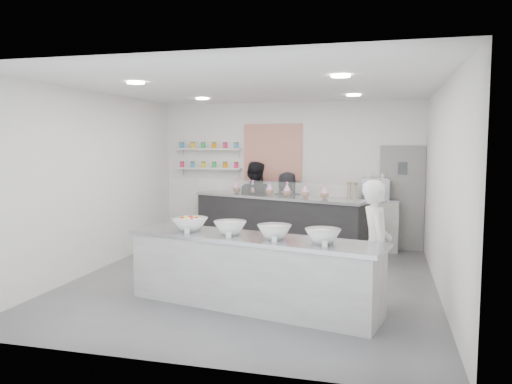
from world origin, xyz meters
The scene contains 26 objects.
floor centered at (0.00, 0.00, 0.00)m, with size 6.00×6.00×0.00m, color #515156.
ceiling centered at (0.00, 0.00, 3.00)m, with size 6.00×6.00×0.00m, color white.
back_wall centered at (0.00, 3.00, 1.50)m, with size 5.50×5.50×0.00m, color white.
left_wall centered at (-2.75, 0.00, 1.50)m, with size 6.00×6.00×0.00m, color white.
right_wall centered at (2.75, 0.00, 1.50)m, with size 6.00×6.00×0.00m, color white.
back_door centered at (2.30, 2.97, 1.05)m, with size 0.88×0.04×2.10m, color gray.
pattern_panel centered at (-0.35, 2.98, 1.95)m, with size 1.25×0.03×1.20m, color #B62306.
jar_shelf_lower centered at (-1.75, 2.90, 1.60)m, with size 1.45×0.22×0.04m, color silver.
jar_shelf_upper centered at (-1.75, 2.90, 2.02)m, with size 1.45×0.22×0.04m, color silver.
preserve_jars centered at (-1.75, 2.88, 1.88)m, with size 1.45×0.10×0.56m, color #E52363, non-canonical shape.
downlight_0 centered at (-1.40, -1.00, 2.98)m, with size 0.24×0.24×0.02m, color white.
downlight_1 centered at (1.40, -1.00, 2.98)m, with size 0.24×0.24×0.02m, color white.
downlight_2 centered at (-1.40, 1.60, 2.98)m, with size 0.24×0.24×0.02m, color white.
downlight_3 centered at (1.40, 1.60, 2.98)m, with size 0.24×0.24×0.02m, color white.
prep_counter centered at (0.30, -1.16, 0.47)m, with size 3.47×0.79×0.95m, color #A1A19C.
back_bar centered at (-0.05, 2.16, 0.56)m, with size 3.62×0.66×1.12m, color black.
sneeze_guard centered at (-0.16, 1.86, 1.27)m, with size 3.57×0.02×0.31m, color white.
espresso_ledge centered at (1.55, 2.78, 0.52)m, with size 1.40×0.45×1.04m, color #A1A19C.
espresso_machine centered at (1.79, 2.78, 1.24)m, with size 0.53×0.37×0.41m, color #93969E.
cup_stacks centered at (1.33, 2.78, 1.20)m, with size 0.24×0.24×0.32m, color #927F5F, non-canonical shape.
prep_bowls centered at (0.30, -1.16, 1.03)m, with size 2.39×0.54×0.18m, color white, non-canonical shape.
label_cards centered at (0.42, -1.69, 0.98)m, with size 2.01×0.04×0.07m, color white, non-canonical shape.
cookie_bags centered at (-0.05, 2.16, 1.26)m, with size 2.16×0.16×0.28m, color #FF98E1, non-canonical shape.
woman_prep centered at (1.87, -0.85, 0.84)m, with size 0.62×0.40×1.69m, color white.
staff_left centered at (-0.65, 2.57, 0.89)m, with size 0.86×0.67×1.77m, color black.
staff_right centered at (0.07, 2.47, 0.79)m, with size 0.77×0.50×1.58m, color black.
Camera 1 is at (1.96, -7.35, 2.16)m, focal length 35.00 mm.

